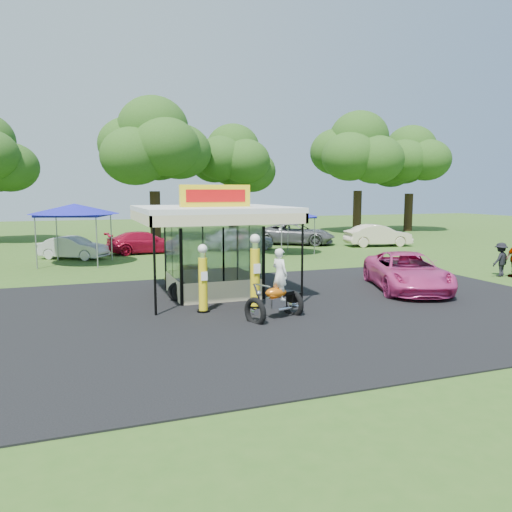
% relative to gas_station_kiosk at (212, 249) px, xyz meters
% --- Properties ---
extents(ground, '(120.00, 120.00, 0.00)m').
position_rel_gas_station_kiosk_xyz_m(ground, '(2.00, -4.99, -1.78)').
color(ground, '#30561B').
rests_on(ground, ground).
extents(asphalt_apron, '(20.00, 14.00, 0.04)m').
position_rel_gas_station_kiosk_xyz_m(asphalt_apron, '(2.00, -2.99, -1.76)').
color(asphalt_apron, black).
rests_on(asphalt_apron, ground).
extents(gas_station_kiosk, '(5.40, 5.40, 4.18)m').
position_rel_gas_station_kiosk_xyz_m(gas_station_kiosk, '(0.00, 0.00, 0.00)').
color(gas_station_kiosk, white).
rests_on(gas_station_kiosk, ground).
extents(gas_pump_left, '(0.42, 0.42, 2.26)m').
position_rel_gas_station_kiosk_xyz_m(gas_pump_left, '(-1.02, -2.62, -0.70)').
color(gas_pump_left, black).
rests_on(gas_pump_left, ground).
extents(gas_pump_right, '(0.47, 0.47, 2.53)m').
position_rel_gas_station_kiosk_xyz_m(gas_pump_right, '(0.78, -2.61, -0.57)').
color(gas_pump_right, black).
rests_on(gas_pump_right, ground).
extents(motorcycle, '(2.01, 1.50, 2.29)m').
position_rel_gas_station_kiosk_xyz_m(motorcycle, '(0.98, -4.13, -0.89)').
color(motorcycle, black).
rests_on(motorcycle, ground).
extents(spare_tires, '(0.89, 0.62, 0.74)m').
position_rel_gas_station_kiosk_xyz_m(spare_tires, '(-1.41, -0.72, -1.42)').
color(spare_tires, black).
rests_on(spare_tires, ground).
extents(kiosk_car, '(2.82, 1.13, 0.96)m').
position_rel_gas_station_kiosk_xyz_m(kiosk_car, '(-0.00, 2.21, -1.30)').
color(kiosk_car, yellow).
rests_on(kiosk_car, ground).
extents(pink_sedan, '(4.21, 5.95, 1.51)m').
position_rel_gas_station_kiosk_xyz_m(pink_sedan, '(7.55, -1.74, -1.03)').
color(pink_sedan, '#D23983').
rests_on(pink_sedan, ground).
extents(spectator_east_a, '(1.14, 0.83, 1.59)m').
position_rel_gas_station_kiosk_xyz_m(spectator_east_a, '(13.68, -0.49, -0.99)').
color(spectator_east_a, black).
rests_on(spectator_east_a, ground).
extents(bg_car_a, '(4.12, 3.36, 1.32)m').
position_rel_gas_station_kiosk_xyz_m(bg_car_a, '(-4.98, 12.78, -1.12)').
color(bg_car_a, silver).
rests_on(bg_car_a, ground).
extents(bg_car_b, '(4.98, 2.37, 1.40)m').
position_rel_gas_station_kiosk_xyz_m(bg_car_b, '(-0.68, 14.07, -1.08)').
color(bg_car_b, '#AC0D29').
rests_on(bg_car_b, ground).
extents(bg_car_c, '(4.69, 2.10, 1.57)m').
position_rel_gas_station_kiosk_xyz_m(bg_car_c, '(5.57, 13.77, -1.00)').
color(bg_car_c, '#B5B5BA').
rests_on(bg_car_c, ground).
extents(bg_car_d, '(6.22, 5.39, 1.59)m').
position_rel_gas_station_kiosk_xyz_m(bg_car_d, '(10.67, 15.72, -0.99)').
color(bg_car_d, '#595A5B').
rests_on(bg_car_d, ground).
extents(bg_car_e, '(4.95, 2.41, 1.56)m').
position_rel_gas_station_kiosk_xyz_m(bg_car_e, '(15.74, 12.59, -1.00)').
color(bg_car_e, beige).
rests_on(bg_car_e, ground).
extents(tent_west, '(4.71, 4.71, 3.29)m').
position_rel_gas_station_kiosk_xyz_m(tent_west, '(-4.83, 10.44, 1.20)').
color(tent_west, gray).
rests_on(tent_west, ground).
extents(tent_east, '(4.09, 4.09, 2.86)m').
position_rel_gas_station_kiosk_xyz_m(tent_east, '(7.65, 10.81, 0.80)').
color(tent_east, gray).
rests_on(tent_east, ground).
extents(oak_far_c, '(9.50, 9.50, 11.19)m').
position_rel_gas_station_kiosk_xyz_m(oak_far_c, '(1.35, 22.80, 5.32)').
color(oak_far_c, black).
rests_on(oak_far_c, ground).
extents(oak_far_d, '(8.18, 8.18, 9.73)m').
position_rel_gas_station_kiosk_xyz_m(oak_far_d, '(8.84, 25.53, 4.42)').
color(oak_far_d, black).
rests_on(oak_far_d, ground).
extents(oak_far_e, '(9.36, 9.36, 11.14)m').
position_rel_gas_station_kiosk_xyz_m(oak_far_e, '(20.51, 23.30, 5.33)').
color(oak_far_e, black).
rests_on(oak_far_e, ground).
extents(oak_far_f, '(8.42, 8.42, 10.14)m').
position_rel_gas_station_kiosk_xyz_m(oak_far_f, '(26.57, 23.59, 4.73)').
color(oak_far_f, black).
rests_on(oak_far_f, ground).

